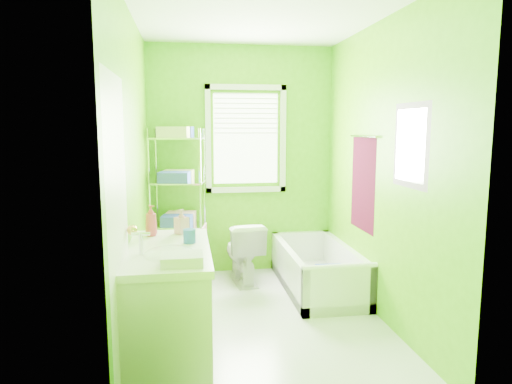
{
  "coord_description": "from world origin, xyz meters",
  "views": [
    {
      "loc": [
        -0.63,
        -3.76,
        1.69
      ],
      "look_at": [
        -0.01,
        0.25,
        1.11
      ],
      "focal_mm": 32.0,
      "sensor_mm": 36.0,
      "label": 1
    }
  ],
  "objects": [
    {
      "name": "ground",
      "position": [
        0.0,
        0.0,
        0.0
      ],
      "size": [
        2.9,
        2.9,
        0.0
      ],
      "primitive_type": "plane",
      "color": "silver",
      "rests_on": "ground"
    },
    {
      "name": "room_envelope",
      "position": [
        0.0,
        0.0,
        1.55
      ],
      "size": [
        2.14,
        2.94,
        2.62
      ],
      "color": "#53AC08",
      "rests_on": "ground"
    },
    {
      "name": "window",
      "position": [
        0.05,
        1.42,
        1.61
      ],
      "size": [
        0.92,
        0.05,
        1.22
      ],
      "color": "white",
      "rests_on": "ground"
    },
    {
      "name": "door",
      "position": [
        -1.04,
        -1.0,
        1.0
      ],
      "size": [
        0.09,
        0.8,
        2.0
      ],
      "color": "white",
      "rests_on": "ground"
    },
    {
      "name": "right_wall_decor",
      "position": [
        1.04,
        -0.02,
        1.32
      ],
      "size": [
        0.04,
        1.48,
        1.17
      ],
      "color": "#490820",
      "rests_on": "ground"
    },
    {
      "name": "bathtub",
      "position": [
        0.7,
        0.67,
        0.15
      ],
      "size": [
        0.69,
        1.48,
        0.48
      ],
      "color": "white",
      "rests_on": "ground"
    },
    {
      "name": "toilet",
      "position": [
        -0.04,
        1.04,
        0.34
      ],
      "size": [
        0.45,
        0.7,
        0.68
      ],
      "primitive_type": "imported",
      "rotation": [
        0.0,
        0.0,
        3.25
      ],
      "color": "white",
      "rests_on": "ground"
    },
    {
      "name": "vanity",
      "position": [
        -0.77,
        -0.63,
        0.45
      ],
      "size": [
        0.58,
        1.14,
        1.1
      ],
      "color": "silver",
      "rests_on": "ground"
    },
    {
      "name": "wire_shelf_unit",
      "position": [
        -0.71,
        1.18,
        1.04
      ],
      "size": [
        0.61,
        0.49,
        1.69
      ],
      "color": "silver",
      "rests_on": "ground"
    }
  ]
}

